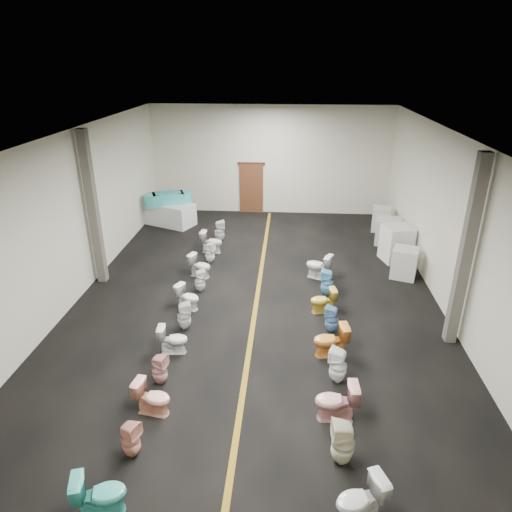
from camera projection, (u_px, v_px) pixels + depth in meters
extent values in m
plane|color=black|center=(256.00, 302.00, 12.66)|extent=(16.00, 16.00, 0.00)
plane|color=black|center=(256.00, 137.00, 10.85)|extent=(16.00, 16.00, 0.00)
plane|color=beige|center=(271.00, 161.00, 19.06)|extent=(10.00, 0.00, 10.00)
plane|color=beige|center=(196.00, 504.00, 4.45)|extent=(10.00, 0.00, 10.00)
plane|color=beige|center=(69.00, 221.00, 12.10)|extent=(0.00, 16.00, 16.00)
plane|color=beige|center=(455.00, 231.00, 11.41)|extent=(0.00, 16.00, 16.00)
cube|color=#855F13|center=(256.00, 302.00, 12.66)|extent=(0.12, 15.60, 0.01)
cube|color=#562D19|center=(251.00, 189.00, 19.54)|extent=(1.00, 0.10, 2.10)
cube|color=#331C11|center=(251.00, 164.00, 19.12)|extent=(1.15, 0.08, 0.10)
cube|color=#59544C|center=(93.00, 209.00, 12.99)|extent=(0.25, 0.25, 4.50)
cube|color=#59544C|center=(466.00, 254.00, 10.06)|extent=(0.25, 0.25, 4.50)
cube|color=silver|center=(169.00, 214.00, 18.33)|extent=(2.21, 1.70, 0.88)
cube|color=#3DB1AD|center=(168.00, 199.00, 18.08)|extent=(1.36, 1.05, 0.50)
cylinder|color=#3DB1AD|center=(153.00, 200.00, 17.92)|extent=(0.66, 0.66, 0.50)
cylinder|color=#3DB1AD|center=(183.00, 198.00, 18.24)|extent=(0.66, 0.66, 0.50)
cube|color=teal|center=(168.00, 194.00, 18.00)|extent=(1.10, 0.79, 0.20)
cube|color=beige|center=(404.00, 263.00, 13.92)|extent=(0.92, 0.92, 0.93)
cube|color=silver|center=(396.00, 244.00, 15.03)|extent=(1.05, 1.05, 1.18)
cube|color=beige|center=(387.00, 231.00, 16.45)|extent=(0.98, 0.98, 0.93)
cube|color=silver|center=(381.00, 219.00, 17.65)|extent=(0.76, 0.76, 0.94)
imported|color=#3EB3A8|center=(100.00, 494.00, 6.66)|extent=(0.84, 0.62, 0.77)
imported|color=#E09882|center=(131.00, 439.00, 7.66)|extent=(0.43, 0.42, 0.71)
imported|color=#FCB395|center=(153.00, 397.00, 8.59)|extent=(0.75, 0.51, 0.71)
imported|color=#D89D99|center=(160.00, 369.00, 9.37)|extent=(0.39, 0.39, 0.70)
imported|color=silver|center=(173.00, 339.00, 10.38)|extent=(0.69, 0.42, 0.68)
imported|color=silver|center=(184.00, 316.00, 11.27)|extent=(0.42, 0.41, 0.74)
imported|color=white|center=(188.00, 297.00, 12.21)|extent=(0.76, 0.61, 0.68)
imported|color=white|center=(200.00, 281.00, 13.09)|extent=(0.40, 0.40, 0.68)
imported|color=silver|center=(200.00, 266.00, 13.98)|extent=(0.80, 0.62, 0.72)
imported|color=white|center=(210.00, 253.00, 14.93)|extent=(0.41, 0.40, 0.71)
imported|color=silver|center=(211.00, 242.00, 15.72)|extent=(0.79, 0.52, 0.76)
imported|color=silver|center=(219.00, 231.00, 16.64)|extent=(0.44, 0.44, 0.80)
imported|color=silver|center=(360.00, 501.00, 6.57)|extent=(0.85, 0.68, 0.76)
imported|color=beige|center=(343.00, 443.00, 7.49)|extent=(0.42, 0.41, 0.86)
imported|color=#D89995|center=(336.00, 402.00, 8.42)|extent=(0.81, 0.49, 0.80)
imported|color=white|center=(338.00, 366.00, 9.40)|extent=(0.47, 0.47, 0.80)
imported|color=orange|center=(331.00, 341.00, 10.24)|extent=(0.83, 0.56, 0.79)
imported|color=#6D9CCB|center=(332.00, 319.00, 11.15)|extent=(0.41, 0.40, 0.70)
imported|color=gold|center=(323.00, 301.00, 12.02)|extent=(0.73, 0.51, 0.68)
imported|color=#6DC1E8|center=(327.00, 282.00, 12.90)|extent=(0.41, 0.40, 0.77)
imported|color=silver|center=(319.00, 266.00, 13.85)|extent=(0.91, 0.75, 0.81)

